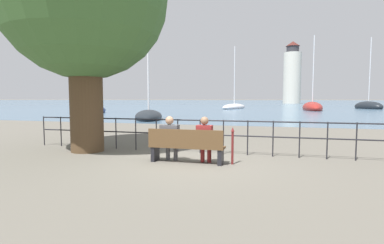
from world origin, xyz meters
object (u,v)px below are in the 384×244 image
(sailboat_4, at_px, (368,106))
(harbor_lighthouse, at_px, (292,75))
(sailboat_5, at_px, (89,110))
(seated_person_left, at_px, (170,137))
(sailboat_0, at_px, (234,107))
(seated_person_right, at_px, (205,138))
(park_bench, at_px, (186,146))
(sailboat_2, at_px, (149,115))
(sailboat_3, at_px, (312,108))
(closed_umbrella, at_px, (233,144))

(sailboat_4, bearing_deg, harbor_lighthouse, 78.57)
(sailboat_4, distance_m, sailboat_5, 43.56)
(seated_person_left, height_order, sailboat_0, sailboat_0)
(seated_person_right, distance_m, sailboat_0, 43.12)
(park_bench, xyz_separation_m, seated_person_left, (-0.48, 0.08, 0.24))
(seated_person_right, bearing_deg, sailboat_4, 70.81)
(sailboat_0, distance_m, sailboat_2, 27.71)
(sailboat_4, bearing_deg, sailboat_3, -160.17)
(sailboat_0, bearing_deg, seated_person_right, -71.17)
(park_bench, distance_m, sailboat_2, 17.32)
(closed_umbrella, height_order, sailboat_5, sailboat_5)
(seated_person_left, bearing_deg, closed_umbrella, 3.02)
(park_bench, bearing_deg, sailboat_4, 70.33)
(seated_person_right, bearing_deg, sailboat_2, 118.44)
(seated_person_left, height_order, sailboat_4, sailboat_4)
(sailboat_2, bearing_deg, seated_person_right, -83.37)
(park_bench, bearing_deg, sailboat_0, 95.78)
(park_bench, xyz_separation_m, sailboat_4, (17.11, 47.86, -0.04))
(sailboat_0, relative_size, sailboat_4, 0.88)
(seated_person_right, relative_size, sailboat_0, 0.11)
(closed_umbrella, relative_size, sailboat_5, 0.09)
(sailboat_3, distance_m, sailboat_4, 12.89)
(park_bench, xyz_separation_m, closed_umbrella, (1.19, 0.17, 0.10))
(sailboat_0, bearing_deg, sailboat_3, -4.74)
(sailboat_0, height_order, harbor_lighthouse, harbor_lighthouse)
(sailboat_2, xyz_separation_m, sailboat_4, (24.95, 32.42, 0.11))
(seated_person_right, distance_m, sailboat_5, 29.22)
(park_bench, distance_m, sailboat_3, 39.99)
(sailboat_0, bearing_deg, closed_umbrella, -70.22)
(park_bench, distance_m, sailboat_4, 50.83)
(sailboat_2, bearing_deg, closed_umbrella, -81.22)
(sailboat_0, height_order, sailboat_5, sailboat_0)
(seated_person_right, bearing_deg, harbor_lighthouse, 85.86)
(seated_person_right, bearing_deg, sailboat_0, 96.43)
(seated_person_left, xyz_separation_m, sailboat_4, (17.59, 47.78, -0.28))
(sailboat_4, height_order, harbor_lighthouse, harbor_lighthouse)
(closed_umbrella, xyz_separation_m, sailboat_0, (-5.54, 42.76, -0.26))
(sailboat_5, relative_size, harbor_lighthouse, 0.50)
(closed_umbrella, xyz_separation_m, harbor_lighthouse, (6.44, 98.73, 9.08))
(sailboat_5, height_order, harbor_lighthouse, harbor_lighthouse)
(seated_person_left, height_order, harbor_lighthouse, harbor_lighthouse)
(sailboat_3, height_order, sailboat_4, sailboat_4)
(seated_person_left, height_order, sailboat_5, sailboat_5)
(closed_umbrella, bearing_deg, harbor_lighthouse, 86.27)
(sailboat_0, height_order, sailboat_3, sailboat_3)
(sailboat_4, bearing_deg, sailboat_0, 170.99)
(closed_umbrella, height_order, sailboat_3, sailboat_3)
(park_bench, relative_size, harbor_lighthouse, 0.10)
(park_bench, distance_m, seated_person_right, 0.54)
(seated_person_left, xyz_separation_m, harbor_lighthouse, (8.11, 98.82, 8.94))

